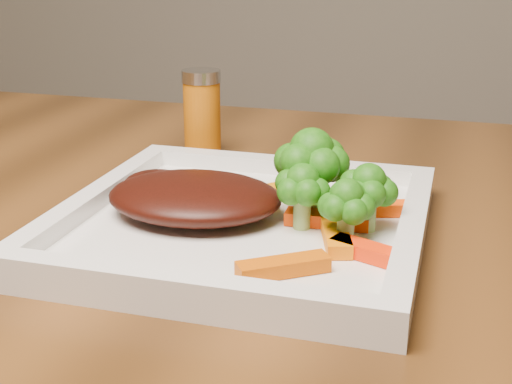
# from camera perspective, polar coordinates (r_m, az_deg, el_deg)

# --- Properties ---
(plate) EXTENTS (0.27, 0.27, 0.01)m
(plate) POSITION_cam_1_polar(r_m,az_deg,el_deg) (0.55, -1.01, -2.96)
(plate) COLOR white
(plate) RESTS_ON dining_table
(steak) EXTENTS (0.14, 0.11, 0.03)m
(steak) POSITION_cam_1_polar(r_m,az_deg,el_deg) (0.56, -4.92, -0.40)
(steak) COLOR #3A0E08
(steak) RESTS_ON plate
(broccoli_0) EXTENTS (0.08, 0.08, 0.07)m
(broccoli_0) POSITION_cam_1_polar(r_m,az_deg,el_deg) (0.55, 4.43, 1.62)
(broccoli_0) COLOR #147A17
(broccoli_0) RESTS_ON plate
(broccoli_1) EXTENTS (0.06, 0.06, 0.06)m
(broccoli_1) POSITION_cam_1_polar(r_m,az_deg,el_deg) (0.52, 8.97, 0.24)
(broccoli_1) COLOR #366811
(broccoli_1) RESTS_ON plate
(broccoli_2) EXTENTS (0.05, 0.05, 0.06)m
(broccoli_2) POSITION_cam_1_polar(r_m,az_deg,el_deg) (0.50, 7.26, -0.92)
(broccoli_2) COLOR #2A6911
(broccoli_2) RESTS_ON plate
(broccoli_3) EXTENTS (0.05, 0.05, 0.06)m
(broccoli_3) POSITION_cam_1_polar(r_m,az_deg,el_deg) (0.52, 3.74, 0.26)
(broccoli_3) COLOR #207914
(broccoli_3) RESTS_ON plate
(carrot_0) EXTENTS (0.06, 0.05, 0.01)m
(carrot_0) POSITION_cam_1_polar(r_m,az_deg,el_deg) (0.46, 2.19, -5.98)
(carrot_0) COLOR #C75203
(carrot_0) RESTS_ON plate
(carrot_1) EXTENTS (0.06, 0.04, 0.01)m
(carrot_1) POSITION_cam_1_polar(r_m,az_deg,el_deg) (0.49, 9.15, -4.78)
(carrot_1) COLOR #FD2E04
(carrot_1) RESTS_ON plate
(carrot_3) EXTENTS (0.06, 0.03, 0.01)m
(carrot_3) POSITION_cam_1_polar(r_m,az_deg,el_deg) (0.57, 10.41, -1.30)
(carrot_3) COLOR #FF4804
(carrot_3) RESTS_ON plate
(carrot_4) EXTENTS (0.05, 0.05, 0.01)m
(carrot_4) POSITION_cam_1_polar(r_m,az_deg,el_deg) (0.60, 2.37, 0.22)
(carrot_4) COLOR orange
(carrot_4) RESTS_ON plate
(carrot_5) EXTENTS (0.03, 0.07, 0.01)m
(carrot_5) POSITION_cam_1_polar(r_m,az_deg,el_deg) (0.51, 6.39, -3.43)
(carrot_5) COLOR orange
(carrot_5) RESTS_ON plate
(carrot_6) EXTENTS (0.06, 0.02, 0.01)m
(carrot_6) POSITION_cam_1_polar(r_m,az_deg,el_deg) (0.54, 5.72, -2.19)
(carrot_6) COLOR #EA3B03
(carrot_6) RESTS_ON plate
(spice_shaker) EXTENTS (0.05, 0.05, 0.09)m
(spice_shaker) POSITION_cam_1_polar(r_m,az_deg,el_deg) (0.74, -4.33, 6.17)
(spice_shaker) COLOR #B95F0A
(spice_shaker) RESTS_ON dining_table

